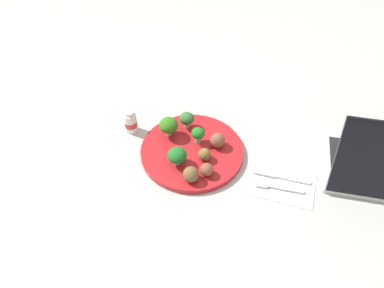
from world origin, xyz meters
name	(u,v)px	position (x,y,z in m)	size (l,w,h in m)	color
ground_plane	(192,153)	(0.00, 0.00, 0.00)	(4.00, 4.00, 0.00)	#B2B2AD
plate	(192,151)	(0.00, 0.00, 0.01)	(0.28, 0.28, 0.02)	red
broccoli_floret_center	(187,119)	(0.04, -0.08, 0.05)	(0.04, 0.04, 0.05)	#A4BC6E
broccoli_floret_back_left	(169,125)	(0.08, -0.03, 0.05)	(0.05, 0.05, 0.06)	#A0B970
broccoli_floret_front_left	(198,134)	(-0.01, -0.03, 0.05)	(0.04, 0.04, 0.05)	#9CC673
broccoli_floret_back_right	(177,155)	(0.02, 0.06, 0.05)	(0.05, 0.05, 0.05)	#AAC781
meatball_mid_left	(205,154)	(-0.04, 0.02, 0.03)	(0.03, 0.03, 0.03)	brown
meatball_near_rim	(207,170)	(-0.06, 0.07, 0.03)	(0.03, 0.03, 0.03)	brown
meatball_mid_right	(191,174)	(-0.03, 0.10, 0.04)	(0.04, 0.04, 0.04)	brown
meatball_back_right	(218,140)	(-0.06, -0.03, 0.04)	(0.04, 0.04, 0.04)	brown
napkin	(281,183)	(-0.25, 0.04, 0.00)	(0.17, 0.12, 0.01)	white
fork	(277,186)	(-0.24, 0.05, 0.01)	(0.12, 0.02, 0.01)	silver
knife	(279,176)	(-0.24, 0.02, 0.01)	(0.15, 0.02, 0.01)	white
yogurt_bottle	(131,122)	(0.19, -0.04, 0.03)	(0.04, 0.04, 0.07)	white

